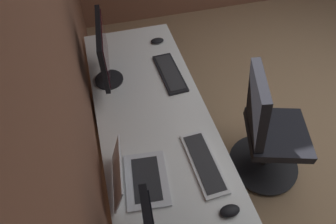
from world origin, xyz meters
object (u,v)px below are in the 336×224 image
Objects in this scene: drawer_pedestal at (144,122)px; mouse_spare at (230,211)px; laptop_leftmost at (135,177)px; keyboard_main at (204,163)px; mouse_main at (157,41)px; keyboard_spare at (170,73)px; monitor_secondary at (104,52)px; office_chair at (267,134)px.

mouse_spare is (-0.97, -0.25, 0.40)m from drawer_pedestal.
drawer_pedestal is at bearing -13.88° from laptop_leftmost.
mouse_main is at bearing -1.11° from keyboard_main.
keyboard_spare is (0.08, -0.24, 0.39)m from drawer_pedestal.
mouse_spare reaches higher than keyboard_spare.
monitor_secondary is 1.28m from office_chair.
keyboard_main is at bearing 178.89° from mouse_main.
mouse_spare is 0.11× the size of office_chair.
laptop_leftmost is at bearing 166.12° from drawer_pedestal.
laptop_leftmost is at bearing 152.21° from keyboard_spare.
laptop_leftmost reaches higher than mouse_spare.
monitor_secondary is (0.14, 0.19, 0.63)m from drawer_pedestal.
keyboard_spare is at bearing -1.38° from keyboard_main.
laptop_leftmost is 0.51m from mouse_spare.
monitor_secondary is at bearing 60.85° from office_chair.
monitor_secondary is 1.38× the size of laptop_leftmost.
keyboard_main is 0.71m from office_chair.
keyboard_main is 0.76m from keyboard_spare.
office_chair is at bearing -46.57° from mouse_spare.
monitor_secondary is 0.60m from mouse_main.
laptop_leftmost is (-0.69, 0.17, 0.43)m from drawer_pedestal.
laptop_leftmost is 0.87m from keyboard_spare.
mouse_main is 1.44m from mouse_spare.
mouse_spare is (-1.11, -0.44, -0.24)m from monitor_secondary.
drawer_pedestal is 0.93m from office_chair.
mouse_main reaches higher than keyboard_main.
drawer_pedestal is at bearing 152.99° from mouse_main.
mouse_spare reaches higher than drawer_pedestal.
laptop_leftmost is 3.44× the size of mouse_spare.
drawer_pedestal is 0.83m from laptop_leftmost.
office_chair is (-0.43, -0.82, 0.11)m from drawer_pedestal.
laptop_leftmost reaches higher than mouse_main.
laptop_leftmost is 1.07m from office_chair.
drawer_pedestal is 1.64× the size of keyboard_main.
drawer_pedestal is 6.68× the size of mouse_spare.
keyboard_main is 4.07× the size of mouse_spare.
monitor_secondary is 1.16× the size of keyboard_spare.
office_chair is (-0.57, -1.02, -0.53)m from monitor_secondary.
drawer_pedestal is 6.68× the size of mouse_main.
monitor_secondary reaches higher than mouse_main.
keyboard_main is at bearing -88.95° from laptop_leftmost.
mouse_main is 1.00× the size of mouse_spare.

